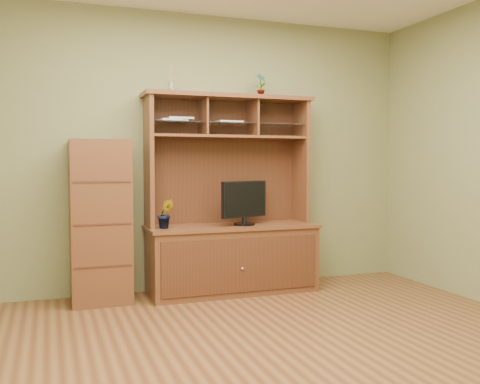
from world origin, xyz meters
name	(u,v)px	position (x,y,z in m)	size (l,w,h in m)	color
room	(278,146)	(0.00, 0.00, 1.35)	(4.54, 4.04, 2.74)	#542E18
media_hutch	(231,238)	(0.28, 1.73, 0.52)	(1.66, 0.61, 1.90)	#4C2915
monitor	(244,202)	(0.38, 1.65, 0.87)	(0.51, 0.24, 0.42)	black
orchid_plant	(166,214)	(-0.38, 1.65, 0.78)	(0.15, 0.12, 0.27)	#2E571E
top_plant	(261,85)	(0.61, 1.80, 2.02)	(0.13, 0.09, 0.24)	#3D6623
reed_diffuser	(171,81)	(-0.29, 1.81, 2.00)	(0.05, 0.05, 0.27)	silver
magazines	(193,120)	(-0.08, 1.80, 1.65)	(0.82, 0.23, 0.04)	silver
side_cabinet	(100,221)	(-0.95, 1.75, 0.72)	(0.52, 0.47, 1.45)	#4C2915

